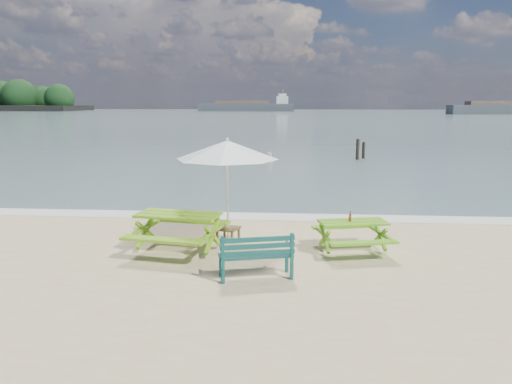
# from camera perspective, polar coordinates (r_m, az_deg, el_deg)

# --- Properties ---
(sea) EXTENTS (300.00, 300.00, 0.00)m
(sea) POSITION_cam_1_polar(r_m,az_deg,el_deg) (94.08, 4.14, 8.49)
(sea) COLOR slate
(sea) RESTS_ON ground
(foam_strip) EXTENTS (22.00, 0.90, 0.01)m
(foam_strip) POSITION_cam_1_polar(r_m,az_deg,el_deg) (14.02, 1.35, -2.82)
(foam_strip) COLOR silver
(foam_strip) RESTS_ON ground
(picnic_table_left) EXTENTS (2.06, 2.22, 0.84)m
(picnic_table_left) POSITION_cam_1_polar(r_m,az_deg,el_deg) (10.89, -8.84, -4.69)
(picnic_table_left) COLOR #679D17
(picnic_table_left) RESTS_ON ground
(picnic_table_right) EXTENTS (1.74, 1.86, 0.68)m
(picnic_table_right) POSITION_cam_1_polar(r_m,az_deg,el_deg) (10.96, 10.97, -5.08)
(picnic_table_right) COLOR #599D17
(picnic_table_right) RESTS_ON ground
(park_bench) EXTENTS (1.42, 0.78, 0.83)m
(park_bench) POSITION_cam_1_polar(r_m,az_deg,el_deg) (9.26, -0.02, -8.25)
(park_bench) COLOR #0F403D
(park_bench) RESTS_ON ground
(side_table) EXTENTS (0.60, 0.60, 0.31)m
(side_table) POSITION_cam_1_polar(r_m,az_deg,el_deg) (11.71, -3.21, -4.74)
(side_table) COLOR brown
(side_table) RESTS_ON ground
(patio_umbrella) EXTENTS (2.98, 2.98, 2.33)m
(patio_umbrella) POSITION_cam_1_polar(r_m,az_deg,el_deg) (11.35, -3.31, 4.84)
(patio_umbrella) COLOR silver
(patio_umbrella) RESTS_ON ground
(beer_bottle) EXTENTS (0.06, 0.06, 0.23)m
(beer_bottle) POSITION_cam_1_polar(r_m,az_deg,el_deg) (10.83, 10.69, -2.92)
(beer_bottle) COLOR #904F14
(beer_bottle) RESTS_ON picnic_table_right
(swimmer) EXTENTS (0.71, 0.49, 1.87)m
(swimmer) POSITION_cam_1_polar(r_m,az_deg,el_deg) (26.60, 1.48, 2.61)
(swimmer) COLOR tan
(swimmer) RESTS_ON ground
(mooring_pilings) EXTENTS (0.57, 0.77, 1.33)m
(mooring_pilings) POSITION_cam_1_polar(r_m,az_deg,el_deg) (28.19, 11.80, 4.55)
(mooring_pilings) COLOR black
(mooring_pilings) RESTS_ON ground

